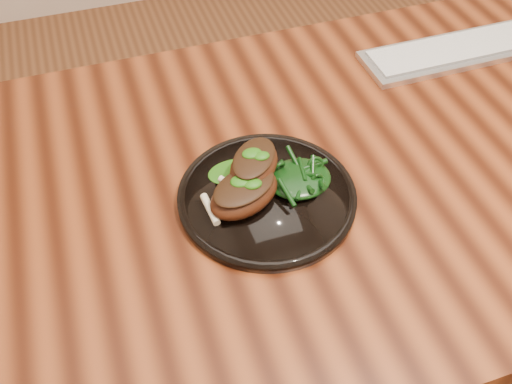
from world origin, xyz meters
TOP-DOWN VIEW (x-y plane):
  - desk at (0.00, 0.00)m, footprint 1.60×0.80m
  - plate at (-0.30, -0.04)m, footprint 0.27×0.27m
  - lamb_chop_front at (-0.34, -0.05)m, footprint 0.14×0.12m
  - lamb_chop_back at (-0.31, -0.02)m, footprint 0.12×0.12m
  - herb_smear at (-0.34, 0.01)m, footprint 0.08×0.05m
  - greens_heap at (-0.25, -0.04)m, footprint 0.10×0.09m
  - keyboard at (0.18, 0.21)m, footprint 0.38×0.12m

SIDE VIEW (x-z plane):
  - desk at x=0.00m, z-range 0.29..1.04m
  - keyboard at x=0.18m, z-range 0.75..0.77m
  - plate at x=-0.30m, z-range 0.75..0.77m
  - herb_smear at x=-0.34m, z-range 0.77..0.77m
  - greens_heap at x=-0.25m, z-range 0.76..0.80m
  - lamb_chop_front at x=-0.34m, z-range 0.77..0.82m
  - lamb_chop_back at x=-0.31m, z-range 0.78..0.83m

